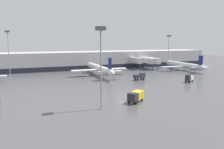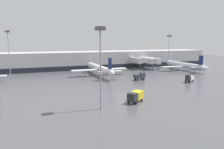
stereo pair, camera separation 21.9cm
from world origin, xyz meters
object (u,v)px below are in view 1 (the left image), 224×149
(service_truck_0, at_px, (136,96))
(traffic_cone_1, at_px, (175,72))
(parked_jet_0, at_px, (100,69))
(apron_light_mast_3, at_px, (8,40))
(parked_jet_2, at_px, (184,65))
(service_truck_2, at_px, (140,76))
(service_truck_1, at_px, (189,78))
(apron_light_mast_4, at_px, (169,42))
(apron_light_mast_0, at_px, (101,44))

(service_truck_0, xyz_separation_m, traffic_cone_1, (40.39, 37.12, -1.25))
(parked_jet_0, xyz_separation_m, apron_light_mast_3, (-35.76, 14.95, 11.92))
(parked_jet_2, relative_size, service_truck_2, 7.12)
(parked_jet_2, height_order, service_truck_2, parked_jet_2)
(service_truck_1, height_order, service_truck_2, service_truck_2)
(service_truck_2, relative_size, apron_light_mast_3, 0.24)
(apron_light_mast_4, bearing_deg, service_truck_0, -131.65)
(parked_jet_0, bearing_deg, service_truck_2, -146.24)
(apron_light_mast_3, xyz_separation_m, apron_light_mast_4, (80.89, -0.93, -0.80))
(service_truck_1, relative_size, apron_light_mast_0, 0.26)
(traffic_cone_1, bearing_deg, apron_light_mast_4, 63.19)
(service_truck_2, distance_m, apron_light_mast_0, 40.00)
(parked_jet_2, bearing_deg, service_truck_1, 145.13)
(parked_jet_0, bearing_deg, service_truck_1, -136.04)
(service_truck_0, bearing_deg, apron_light_mast_0, -22.92)
(traffic_cone_1, distance_m, apron_light_mast_0, 64.97)
(parked_jet_0, distance_m, traffic_cone_1, 35.91)
(parked_jet_2, relative_size, service_truck_0, 6.30)
(service_truck_0, bearing_deg, service_truck_2, -155.92)
(parked_jet_2, distance_m, traffic_cone_1, 11.38)
(service_truck_2, distance_m, apron_light_mast_4, 47.39)
(parked_jet_0, bearing_deg, apron_light_mast_4, -72.73)
(parked_jet_0, bearing_deg, traffic_cone_1, -98.28)
(apron_light_mast_0, xyz_separation_m, apron_light_mast_4, (59.65, 58.42, 0.16))
(service_truck_0, height_order, traffic_cone_1, service_truck_0)
(service_truck_0, height_order, apron_light_mast_0, apron_light_mast_0)
(parked_jet_0, xyz_separation_m, service_truck_2, (10.61, -15.89, -1.51))
(service_truck_1, distance_m, service_truck_2, 17.85)
(service_truck_2, bearing_deg, service_truck_1, -41.70)
(service_truck_2, bearing_deg, traffic_cone_1, 16.79)
(service_truck_2, relative_size, apron_light_mast_0, 0.26)
(service_truck_0, height_order, apron_light_mast_4, apron_light_mast_4)
(traffic_cone_1, bearing_deg, parked_jet_0, 171.70)
(service_truck_0, distance_m, service_truck_1, 34.20)
(service_truck_1, relative_size, apron_light_mast_4, 0.25)
(service_truck_0, relative_size, apron_light_mast_4, 0.29)
(parked_jet_0, distance_m, service_truck_0, 42.60)
(service_truck_1, distance_m, apron_light_mast_0, 45.48)
(service_truck_0, height_order, service_truck_1, service_truck_1)
(service_truck_1, bearing_deg, apron_light_mast_4, -144.12)
(apron_light_mast_4, bearing_deg, traffic_cone_1, -116.81)
(service_truck_1, relative_size, apron_light_mast_3, 0.24)
(service_truck_1, bearing_deg, parked_jet_0, -73.82)
(service_truck_0, xyz_separation_m, service_truck_2, (15.56, 26.40, -0.07))
(service_truck_2, relative_size, traffic_cone_1, 6.40)
(apron_light_mast_0, distance_m, apron_light_mast_4, 83.49)
(parked_jet_2, bearing_deg, apron_light_mast_0, 128.95)
(service_truck_2, bearing_deg, parked_jet_2, 18.59)
(parked_jet_0, distance_m, apron_light_mast_3, 40.55)
(traffic_cone_1, relative_size, apron_light_mast_0, 0.04)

